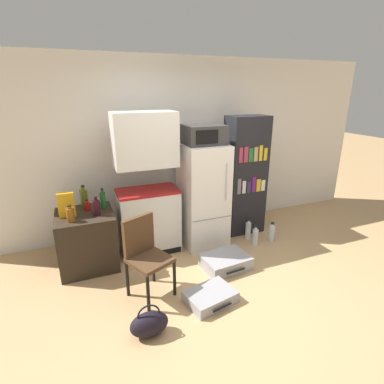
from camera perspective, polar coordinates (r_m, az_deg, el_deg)
The scene contains 21 objects.
ground_plane at distance 3.57m, azimuth 8.93°, elevation -18.74°, with size 24.00×24.00×0.00m, color tan.
wall_back at distance 4.79m, azimuth -0.36°, elevation 8.75°, with size 6.40×0.10×2.64m.
side_table at distance 4.08m, azimuth -19.32°, elevation -8.57°, with size 0.69×0.68×0.72m.
kitchen_hutch at distance 4.06m, azimuth -8.51°, elevation 0.39°, with size 0.82×0.49×1.91m.
refrigerator at distance 4.28m, azimuth 2.14°, elevation -0.65°, with size 0.60×0.64×1.47m.
microwave at distance 4.07m, azimuth 2.29°, elevation 10.86°, with size 0.53×0.42×0.26m.
bookshelf at distance 4.67m, azimuth 10.06°, elevation 3.00°, with size 0.59×0.38×1.82m.
bottle_amber_beer at distance 3.73m, azimuth -22.17°, elevation -3.99°, with size 0.09×0.09×0.21m.
bottle_ketchup_red at distance 4.00m, azimuth -19.29°, elevation -2.48°, with size 0.07×0.07×0.15m.
bottle_wine_dark at distance 3.79m, azimuth -17.71°, elevation -2.78°, with size 0.08×0.08×0.25m.
bottle_olive_oil at distance 4.13m, azimuth -19.88°, elevation -1.00°, with size 0.09×0.09×0.29m.
bottle_green_tall at distance 3.99m, azimuth -16.58°, elevation -1.45°, with size 0.07×0.07×0.27m.
bowl at distance 4.11m, azimuth -22.18°, elevation -2.89°, with size 0.13×0.13×0.04m.
cereal_box at distance 3.86m, azimuth -22.82°, elevation -2.27°, with size 0.19×0.07×0.30m.
chair at distance 3.32m, azimuth -9.03°, elevation -10.90°, with size 0.53×0.53×0.90m.
suitcase_large_flat at distance 3.96m, azimuth 6.40°, elevation -13.05°, with size 0.61×0.50×0.16m.
suitcase_small_flat at distance 3.41m, azimuth 3.53°, elevation -19.27°, with size 0.58×0.47×0.12m.
handbag at distance 3.04m, azimuth -8.15°, elevation -23.60°, with size 0.36×0.20×0.33m.
water_bottle_front at distance 4.68m, azimuth 10.64°, elevation -7.14°, with size 0.08×0.08×0.32m.
water_bottle_middle at distance 4.52m, azimuth 11.96°, elevation -8.32°, with size 0.08×0.08×0.31m.
water_bottle_back at distance 4.70m, azimuth 14.93°, elevation -7.54°, with size 0.09×0.09×0.30m.
Camera 1 is at (-1.52, -2.39, 2.17)m, focal length 28.00 mm.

